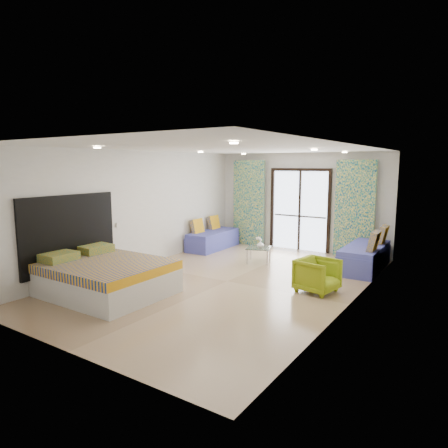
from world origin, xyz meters
The scene contains 24 objects.
floor centered at (0.00, 0.00, 0.00)m, with size 5.00×7.50×0.01m, color #9A7C5C, non-canonical shape.
ceiling centered at (0.00, 0.00, 2.70)m, with size 5.00×7.50×0.01m, color silver, non-canonical shape.
wall_back centered at (0.00, 3.75, 1.35)m, with size 5.00×0.01×2.70m, color silver, non-canonical shape.
wall_front centered at (0.00, -3.75, 1.35)m, with size 5.00×0.01×2.70m, color silver, non-canonical shape.
wall_left centered at (-2.50, 0.00, 1.35)m, with size 0.01×7.50×2.70m, color silver, non-canonical shape.
wall_right centered at (2.50, 0.00, 1.35)m, with size 0.01×7.50×2.70m, color silver, non-canonical shape.
balcony_door centered at (0.00, 3.72, 1.26)m, with size 1.76×0.08×2.28m.
balcony_rail centered at (0.00, 3.73, 0.95)m, with size 1.52×0.03×0.04m, color #595451.
curtain_left centered at (-1.55, 3.57, 1.25)m, with size 1.00×0.10×2.50m, color beige.
curtain_right centered at (1.55, 3.57, 1.25)m, with size 1.00×0.10×2.50m, color beige.
downlight_a centered at (-1.40, -2.00, 2.67)m, with size 0.12×0.12×0.02m, color #FFE0B2.
downlight_b centered at (1.40, -2.00, 2.67)m, with size 0.12×0.12×0.02m, color #FFE0B2.
downlight_c centered at (-1.40, 1.00, 2.67)m, with size 0.12×0.12×0.02m, color #FFE0B2.
downlight_d centered at (1.40, 1.00, 2.67)m, with size 0.12×0.12×0.02m, color #FFE0B2.
downlight_e centered at (-1.40, 3.00, 2.67)m, with size 0.12×0.12×0.02m, color #FFE0B2.
downlight_f centered at (1.40, 3.00, 2.67)m, with size 0.12×0.12×0.02m, color #FFE0B2.
headboard centered at (-2.46, -1.90, 1.05)m, with size 0.06×2.10×1.50m, color black.
switch_plate centered at (-2.47, -0.65, 1.05)m, with size 0.02×0.10×0.10m, color silver.
bed centered at (-1.48, -1.90, 0.32)m, with size 2.21×1.80×0.76m.
daybed_left centered at (-2.12, 2.50, 0.28)m, with size 0.76×1.83×0.89m.
daybed_right centered at (2.12, 2.54, 0.31)m, with size 0.82×2.00×0.98m.
coffee_table centered at (-0.23, 1.78, 0.33)m, with size 0.72×0.72×0.65m.
vase centered at (-0.16, 1.73, 0.46)m, with size 0.18×0.18×0.18m, color white.
armchair centered at (1.79, 0.36, 0.35)m, with size 0.68×0.64×0.70m, color #859B14.
Camera 1 is at (4.31, -6.67, 2.38)m, focal length 32.00 mm.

